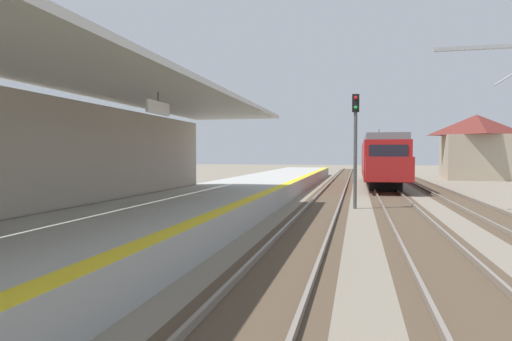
{
  "coord_description": "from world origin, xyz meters",
  "views": [
    {
      "loc": [
        3.44,
        1.56,
        2.46
      ],
      "look_at": [
        1.16,
        11.48,
        2.1
      ],
      "focal_mm": 31.11,
      "sensor_mm": 36.0,
      "label": 1
    }
  ],
  "objects": [
    {
      "name": "track_pair_far_side",
      "position": [
        8.7,
        20.0,
        0.05
      ],
      "size": [
        2.34,
        120.0,
        0.16
      ],
      "color": "#4C3D2D",
      "rests_on": "ground"
    },
    {
      "name": "distant_trackside_house",
      "position": [
        14.82,
        48.94,
        3.34
      ],
      "size": [
        6.6,
        5.28,
        6.4
      ],
      "color": "tan",
      "rests_on": "ground"
    },
    {
      "name": "station_building_with_canopy",
      "position": [
        -4.3,
        11.46,
        2.66
      ],
      "size": [
        4.85,
        24.0,
        4.43
      ],
      "color": "#4C4C4C",
      "rests_on": "ground"
    },
    {
      "name": "station_platform",
      "position": [
        -2.5,
        16.0,
        0.45
      ],
      "size": [
        5.0,
        80.0,
        0.91
      ],
      "color": "#A8A8A3",
      "rests_on": "ground"
    },
    {
      "name": "approaching_train",
      "position": [
        5.3,
        38.89,
        2.18
      ],
      "size": [
        2.93,
        19.6,
        4.76
      ],
      "color": "maroon",
      "rests_on": "ground"
    },
    {
      "name": "rail_signal_post",
      "position": [
        3.34,
        22.21,
        3.19
      ],
      "size": [
        0.32,
        0.34,
        5.2
      ],
      "color": "#4C4C4C",
      "rests_on": "ground"
    },
    {
      "name": "track_pair_middle",
      "position": [
        5.3,
        20.0,
        0.05
      ],
      "size": [
        2.34,
        120.0,
        0.16
      ],
      "color": "#4C3D2D",
      "rests_on": "ground"
    },
    {
      "name": "track_pair_nearest_platform",
      "position": [
        1.9,
        20.0,
        0.05
      ],
      "size": [
        2.34,
        120.0,
        0.16
      ],
      "color": "#4C3D2D",
      "rests_on": "ground"
    }
  ]
}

